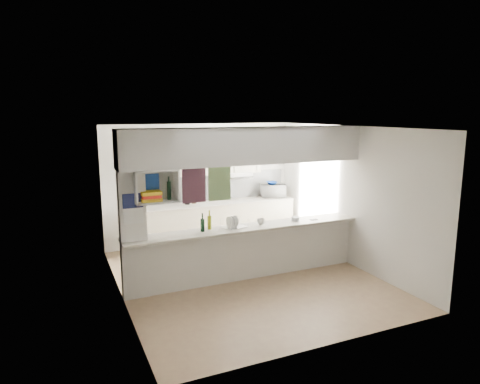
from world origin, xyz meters
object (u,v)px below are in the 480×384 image
microwave (273,190)px  wine_bottles (206,223)px  bowl (272,183)px  dish_rack (234,223)px

microwave → wine_bottles: wine_bottles is taller
microwave → wine_bottles: size_ratio=1.67×
bowl → dish_rack: bowl is taller
dish_rack → wine_bottles: wine_bottles is taller
bowl → microwave: bearing=22.6°
microwave → wine_bottles: bearing=57.2°
wine_bottles → bowl: bearing=41.5°
dish_rack → wine_bottles: size_ratio=1.42×
microwave → dish_rack: size_ratio=1.18×
bowl → dish_rack: size_ratio=0.53×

